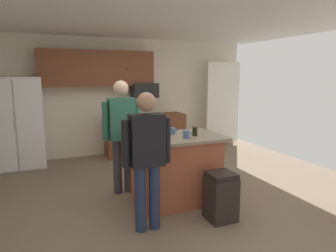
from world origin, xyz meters
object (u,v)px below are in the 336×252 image
at_px(kitchen_island, 176,169).
at_px(trash_bin, 221,196).
at_px(glass_pilsner, 139,130).
at_px(glass_dark_ale, 155,136).
at_px(person_guest_left, 147,153).
at_px(mug_ceramic_white, 186,134).
at_px(mug_blue_stoneware, 172,131).
at_px(tumbler_amber, 152,136).
at_px(microwave_over_range, 144,90).
at_px(refrigerator, 17,123).
at_px(glass_stout_tall, 195,131).
at_px(person_host_foreground, 122,129).

xyz_separation_m(kitchen_island, trash_bin, (0.30, -0.72, -0.18)).
bearing_deg(kitchen_island, glass_pilsner, 155.08).
height_order(kitchen_island, glass_dark_ale, glass_dark_ale).
xyz_separation_m(person_guest_left, mug_ceramic_white, (0.70, 0.42, 0.09)).
relative_size(kitchen_island, person_guest_left, 0.79).
distance_m(person_guest_left, mug_blue_stoneware, 0.98).
distance_m(person_guest_left, tumbler_amber, 0.42).
bearing_deg(mug_ceramic_white, person_guest_left, -148.76).
height_order(microwave_over_range, person_guest_left, same).
height_order(refrigerator, trash_bin, refrigerator).
bearing_deg(mug_ceramic_white, mug_blue_stoneware, 101.95).
height_order(refrigerator, glass_dark_ale, refrigerator).
xyz_separation_m(tumbler_amber, glass_stout_tall, (0.69, 0.16, -0.01)).
relative_size(refrigerator, glass_dark_ale, 14.44).
height_order(refrigerator, tumbler_amber, refrigerator).
height_order(kitchen_island, trash_bin, kitchen_island).
bearing_deg(mug_blue_stoneware, person_guest_left, -129.99).
relative_size(glass_pilsner, glass_stout_tall, 1.25).
xyz_separation_m(microwave_over_range, person_guest_left, (-1.04, -3.32, -0.53)).
bearing_deg(refrigerator, person_guest_left, -63.97).
height_order(tumbler_amber, glass_dark_ale, tumbler_amber).
xyz_separation_m(kitchen_island, glass_stout_tall, (0.25, -0.08, 0.53)).
relative_size(mug_ceramic_white, trash_bin, 0.22).
height_order(mug_blue_stoneware, mug_ceramic_white, mug_ceramic_white).
relative_size(mug_ceramic_white, glass_stout_tall, 1.06).
distance_m(mug_blue_stoneware, glass_pilsner, 0.47).
xyz_separation_m(microwave_over_range, mug_ceramic_white, (-0.34, -2.90, -0.44)).
bearing_deg(tumbler_amber, kitchen_island, 28.54).
bearing_deg(glass_stout_tall, glass_pilsner, 157.57).
height_order(glass_pilsner, glass_dark_ale, glass_pilsner).
xyz_separation_m(mug_blue_stoneware, glass_dark_ale, (-0.37, -0.28, 0.01)).
xyz_separation_m(tumbler_amber, mug_ceramic_white, (0.51, 0.06, -0.02)).
relative_size(microwave_over_range, person_host_foreground, 0.33).
height_order(person_guest_left, tumbler_amber, person_guest_left).
distance_m(person_host_foreground, trash_bin, 1.75).
xyz_separation_m(refrigerator, trash_bin, (2.49, -3.31, -0.58)).
bearing_deg(trash_bin, glass_stout_tall, 94.03).
xyz_separation_m(microwave_over_range, tumbler_amber, (-0.85, -2.96, -0.42)).
xyz_separation_m(person_host_foreground, mug_blue_stoneware, (0.62, -0.47, 0.01)).
bearing_deg(person_host_foreground, glass_dark_ale, -26.49).
relative_size(microwave_over_range, tumbler_amber, 3.66).
relative_size(mug_blue_stoneware, glass_dark_ale, 1.01).
relative_size(mug_blue_stoneware, glass_stout_tall, 0.99).
height_order(person_guest_left, mug_ceramic_white, person_guest_left).
bearing_deg(microwave_over_range, mug_ceramic_white, -96.66).
xyz_separation_m(refrigerator, glass_stout_tall, (2.44, -2.68, 0.14)).
height_order(refrigerator, person_guest_left, refrigerator).
relative_size(refrigerator, glass_pilsner, 11.35).
bearing_deg(kitchen_island, person_guest_left, -135.90).
height_order(kitchen_island, tumbler_amber, tumbler_amber).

